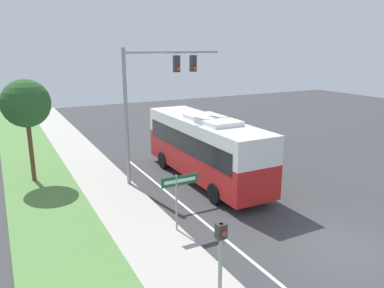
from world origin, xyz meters
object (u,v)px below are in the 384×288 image
Objects in this scene: signal_gantry at (153,90)px; street_sign at (178,191)px; pedestrian_signal at (221,251)px; bus at (205,145)px.

signal_gantry is 2.97× the size of street_sign.
street_sign is (-1.47, -6.08, -3.37)m from signal_gantry.
pedestrian_signal is (-2.46, -10.86, -3.31)m from signal_gantry.
bus is 1.36× the size of signal_gantry.
bus is 4.05× the size of street_sign.
signal_gantry is (-2.53, 1.20, 3.10)m from bus.
street_sign is (0.99, 4.78, -0.06)m from pedestrian_signal.
bus is at bearing 50.65° from street_sign.
bus is 4.18m from signal_gantry.
street_sign is at bearing -103.57° from signal_gantry.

